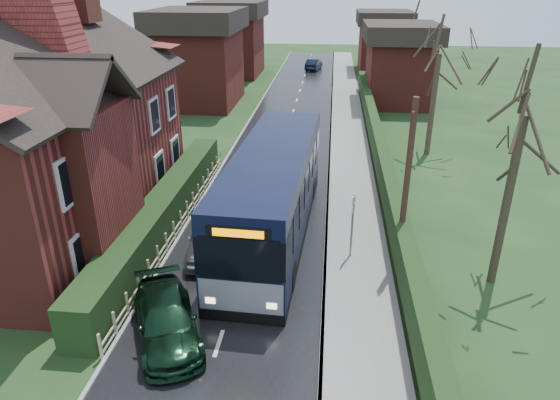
# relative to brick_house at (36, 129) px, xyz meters

# --- Properties ---
(ground) EXTENTS (140.00, 140.00, 0.00)m
(ground) POSITION_rel_brick_house_xyz_m (8.73, -4.78, -4.38)
(ground) COLOR #2B4B20
(ground) RESTS_ON ground
(road) EXTENTS (6.00, 100.00, 0.02)m
(road) POSITION_rel_brick_house_xyz_m (8.73, 5.22, -4.37)
(road) COLOR black
(road) RESTS_ON ground
(pavement) EXTENTS (2.50, 100.00, 0.14)m
(pavement) POSITION_rel_brick_house_xyz_m (12.98, 5.22, -4.31)
(pavement) COLOR slate
(pavement) RESTS_ON ground
(kerb_right) EXTENTS (0.12, 100.00, 0.14)m
(kerb_right) POSITION_rel_brick_house_xyz_m (11.78, 5.22, -4.31)
(kerb_right) COLOR gray
(kerb_right) RESTS_ON ground
(kerb_left) EXTENTS (0.12, 100.00, 0.10)m
(kerb_left) POSITION_rel_brick_house_xyz_m (5.68, 5.22, -4.33)
(kerb_left) COLOR gray
(kerb_left) RESTS_ON ground
(front_hedge) EXTENTS (1.20, 16.00, 1.60)m
(front_hedge) POSITION_rel_brick_house_xyz_m (4.83, 0.22, -3.58)
(front_hedge) COLOR black
(front_hedge) RESTS_ON ground
(picket_fence) EXTENTS (0.10, 16.00, 0.90)m
(picket_fence) POSITION_rel_brick_house_xyz_m (5.58, 0.22, -3.93)
(picket_fence) COLOR tan
(picket_fence) RESTS_ON ground
(right_wall_hedge) EXTENTS (0.60, 50.00, 1.80)m
(right_wall_hedge) POSITION_rel_brick_house_xyz_m (14.53, 5.22, -3.36)
(right_wall_hedge) COLOR maroon
(right_wall_hedge) RESTS_ON ground
(brick_house) EXTENTS (9.30, 14.60, 10.30)m
(brick_house) POSITION_rel_brick_house_xyz_m (0.00, 0.00, 0.00)
(brick_house) COLOR maroon
(brick_house) RESTS_ON ground
(bus) EXTENTS (3.37, 12.34, 3.71)m
(bus) POSITION_rel_brick_house_xyz_m (9.53, 0.29, -2.53)
(bus) COLOR black
(bus) RESTS_ON ground
(car_silver) EXTENTS (2.24, 4.31, 1.40)m
(car_silver) POSITION_rel_brick_house_xyz_m (7.23, -1.46, -3.67)
(car_silver) COLOR #BCBCC1
(car_silver) RESTS_ON ground
(car_green) EXTENTS (3.37, 4.59, 1.24)m
(car_green) POSITION_rel_brick_house_xyz_m (7.13, -6.61, -3.76)
(car_green) COLOR black
(car_green) RESTS_ON ground
(car_distant) EXTENTS (1.97, 4.00, 1.26)m
(car_distant) POSITION_rel_brick_house_xyz_m (9.56, 40.94, -3.74)
(car_distant) COLOR black
(car_distant) RESTS_ON ground
(bus_stop_sign) EXTENTS (0.15, 0.41, 2.71)m
(bus_stop_sign) POSITION_rel_brick_house_xyz_m (12.73, -1.42, -2.59)
(bus_stop_sign) COLOR slate
(bus_stop_sign) RESTS_ON ground
(telegraph_pole) EXTENTS (0.29, 0.81, 6.36)m
(telegraph_pole) POSITION_rel_brick_house_xyz_m (14.53, -1.59, -1.16)
(telegraph_pole) COLOR #311D16
(telegraph_pole) RESTS_ON ground
(tree_right_near) EXTENTS (4.00, 4.00, 8.64)m
(tree_right_near) POSITION_rel_brick_house_xyz_m (17.73, -2.44, 2.08)
(tree_right_near) COLOR #31281D
(tree_right_near) RESTS_ON ground
(tree_right_far) EXTENTS (4.42, 4.42, 8.53)m
(tree_right_far) POSITION_rel_brick_house_xyz_m (17.73, 11.64, 2.00)
(tree_right_far) COLOR #3C2D23
(tree_right_far) RESTS_ON ground
(tree_house_side) EXTENTS (4.17, 4.17, 9.47)m
(tree_house_side) POSITION_rel_brick_house_xyz_m (-3.11, 10.44, 2.70)
(tree_house_side) COLOR #362A20
(tree_house_side) RESTS_ON ground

